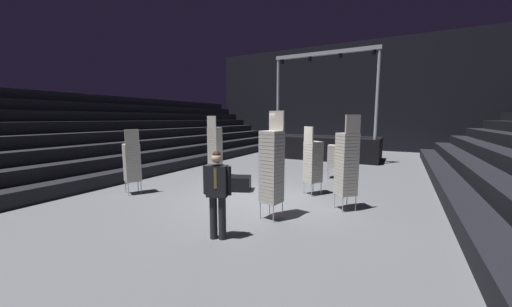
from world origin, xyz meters
name	(u,v)px	position (x,y,z in m)	size (l,w,h in m)	color
ground_plane	(253,198)	(0.00, 0.00, -0.05)	(22.00, 30.00, 0.10)	#515459
arena_end_wall	(347,97)	(0.00, 15.00, 4.00)	(22.00, 0.30, 8.00)	black
bleacher_bank_left	(113,131)	(-8.00, 1.00, 1.80)	(6.00, 24.00, 3.60)	black
stage_riser	(327,146)	(0.00, 9.16, 0.74)	(5.92, 2.74, 5.95)	black
man_with_tie	(217,190)	(0.79, -2.90, 1.00)	(0.57, 0.35, 1.77)	black
chair_stack_front_left	(334,156)	(1.58, 3.82, 0.90)	(0.49, 0.49, 1.79)	#B2B5BA
chair_stack_front_right	(313,161)	(1.51, 1.13, 1.07)	(0.61, 0.61, 2.14)	#B2B5BA
chair_stack_mid_left	(215,147)	(-2.76, 1.82, 1.24)	(0.45, 0.45, 2.48)	#B2B5BA
chair_stack_mid_right	(347,163)	(2.70, 0.11, 1.24)	(0.62, 0.62, 2.48)	#B2B5BA
chair_stack_mid_centre	(272,166)	(1.26, -1.37, 1.28)	(0.51, 0.51, 2.56)	#B2B5BA
chair_stack_rear_left	(132,162)	(-3.55, -1.46, 1.03)	(0.58, 0.58, 2.05)	#B2B5BA
equipment_road_case	(237,183)	(-0.85, 0.43, 0.23)	(0.90, 0.60, 0.47)	black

